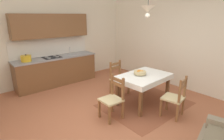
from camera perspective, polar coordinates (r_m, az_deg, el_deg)
name	(u,v)px	position (r m, az deg, el deg)	size (l,w,h in m)	color
ground_plane	(113,117)	(4.27, 0.23, -14.40)	(5.97, 6.51, 0.10)	#A86042
wall_back	(50,15)	(6.26, -18.69, 15.86)	(5.97, 0.12, 4.30)	silver
wall_right	(186,15)	(5.82, 22.17, 15.51)	(0.12, 6.51, 4.30)	silver
area_rug	(145,104)	(4.76, 10.41, -10.47)	(2.10, 1.60, 0.01)	brown
kitchen_cabinetry	(55,58)	(6.05, -17.30, 3.60)	(2.56, 0.63, 2.20)	brown
dining_table	(144,80)	(4.57, 9.85, -3.20)	(1.36, 0.98, 0.75)	brown
dining_chair_kitchen_side	(119,79)	(5.15, 2.09, -2.71)	(0.44, 0.44, 0.93)	#D1BC89
dining_chair_tv_side	(112,99)	(3.95, 0.15, -9.00)	(0.43, 0.43, 0.93)	#D1BC89
dining_chair_camera_side	(175,98)	(4.21, 19.06, -8.28)	(0.50, 0.50, 0.93)	#D1BC89
fruit_bowl	(140,73)	(4.51, 8.71, -0.78)	(0.30, 0.30, 0.12)	tan
pendant_lamp	(148,10)	(4.28, 11.15, 18.04)	(0.32, 0.32, 0.81)	black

